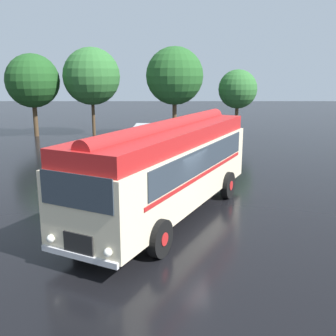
{
  "coord_description": "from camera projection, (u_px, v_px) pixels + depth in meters",
  "views": [
    {
      "loc": [
        -0.15,
        -12.85,
        5.06
      ],
      "look_at": [
        -0.14,
        2.22,
        1.4
      ],
      "focal_mm": 42.0,
      "sensor_mm": 36.0,
      "label": 1
    }
  ],
  "objects": [
    {
      "name": "car_near_left",
      "position": [
        146.0,
        137.0,
        26.29
      ],
      "size": [
        2.06,
        4.25,
        1.66
      ],
      "color": "#B7BABF",
      "rests_on": "ground"
    },
    {
      "name": "tree_centre",
      "position": [
        175.0,
        75.0,
        30.4
      ],
      "size": [
        4.47,
        4.47,
        7.06
      ],
      "color": "#4C3823",
      "rests_on": "ground"
    },
    {
      "name": "vintage_bus",
      "position": [
        168.0,
        165.0,
        13.92
      ],
      "size": [
        6.72,
        10.11,
        3.49
      ],
      "color": "beige",
      "rests_on": "ground"
    },
    {
      "name": "car_mid_left",
      "position": [
        189.0,
        140.0,
        25.43
      ],
      "size": [
        2.22,
        4.32,
        1.66
      ],
      "color": "navy",
      "rests_on": "ground"
    },
    {
      "name": "tree_left_of_centre",
      "position": [
        90.0,
        76.0,
        31.59
      ],
      "size": [
        4.58,
        4.58,
        7.08
      ],
      "color": "#4C3823",
      "rests_on": "ground"
    },
    {
      "name": "ground_plane",
      "position": [
        172.0,
        222.0,
        13.68
      ],
      "size": [
        120.0,
        120.0,
        0.0
      ],
      "primitive_type": "plane",
      "color": "black"
    },
    {
      "name": "tree_far_left",
      "position": [
        31.0,
        80.0,
        31.16
      ],
      "size": [
        4.25,
        4.25,
        6.56
      ],
      "color": "#4C3823",
      "rests_on": "ground"
    },
    {
      "name": "tree_right_of_centre",
      "position": [
        238.0,
        89.0,
        31.01
      ],
      "size": [
        3.05,
        3.05,
        5.34
      ],
      "color": "#4C3823",
      "rests_on": "ground"
    }
  ]
}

